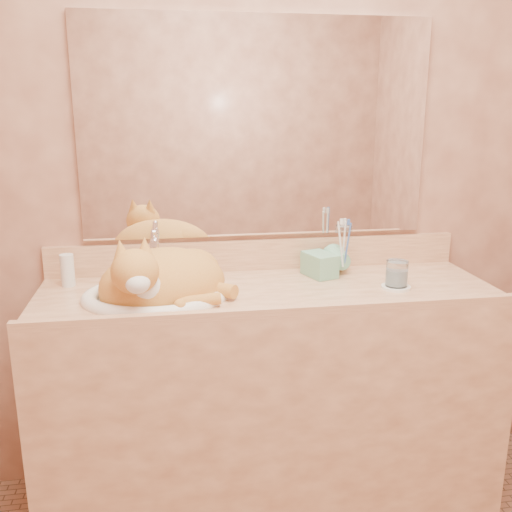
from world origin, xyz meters
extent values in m
cube|color=brown|center=(0.00, 1.00, 1.25)|extent=(2.40, 0.02, 2.50)
cube|color=white|center=(0.00, 0.99, 1.39)|extent=(1.30, 0.02, 0.80)
imported|color=#6FB28E|center=(0.24, 0.80, 0.95)|extent=(0.11, 0.12, 0.20)
imported|color=#6FB28E|center=(0.31, 0.85, 0.90)|extent=(0.12, 0.12, 0.10)
cylinder|color=white|center=(0.45, 0.67, 0.85)|extent=(0.10, 0.10, 0.01)
cylinder|color=silver|center=(0.45, 0.67, 0.91)|extent=(0.08, 0.08, 0.09)
cylinder|color=silver|center=(-0.70, 0.89, 0.91)|extent=(0.05, 0.05, 0.12)
camera|label=1|loc=(-0.34, -1.14, 1.47)|focal=40.00mm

